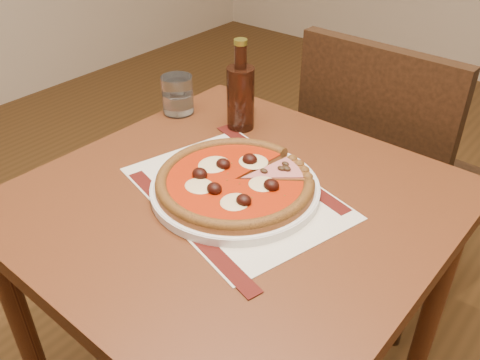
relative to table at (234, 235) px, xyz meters
The scene contains 8 objects.
table is the anchor object (origin of this frame).
chair_far 0.63m from the table, 84.67° to the left, with size 0.46×0.46×0.94m.
placemat 0.10m from the table, 118.21° to the left, with size 0.43×0.31×0.00m, color silver.
plate 0.11m from the table, 118.21° to the left, with size 0.34×0.34×0.02m, color white.
pizza 0.13m from the table, 119.25° to the left, with size 0.32×0.32×0.04m.
ham_slice 0.17m from the table, 59.31° to the left, with size 0.11×0.14×0.02m.
water_glass 0.44m from the table, 150.43° to the left, with size 0.08×0.08×0.10m, color white.
bottle 0.35m from the table, 126.45° to the left, with size 0.07×0.07×0.22m.
Camera 1 is at (0.42, -0.49, 1.35)m, focal length 38.00 mm.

